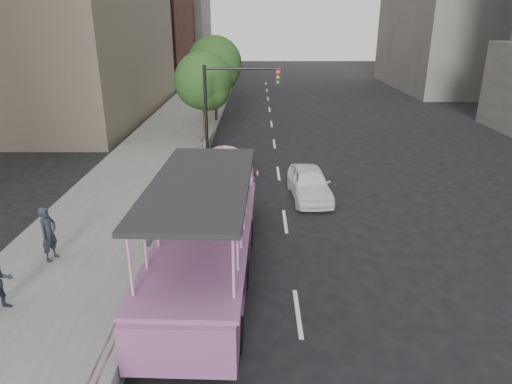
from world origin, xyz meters
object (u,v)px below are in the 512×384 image
Objects in this scene: pedestrian_far at (149,220)px; pedestrian_near at (49,234)px; traffic_signal at (227,97)px; street_tree_near at (205,83)px; street_tree_far at (216,66)px; duck_boat at (210,231)px; parking_sign at (186,185)px; car at (309,183)px.

pedestrian_near is at bearing 120.16° from pedestrian_far.
pedestrian_near is at bearing -112.01° from traffic_signal.
traffic_signal reaches higher than pedestrian_far.
traffic_signal is 3.80m from street_tree_near.
traffic_signal is 0.81× the size of street_tree_far.
parking_sign is (-1.07, 2.53, 0.61)m from duck_boat.
street_tree_far is at bearing 91.41° from parking_sign.
pedestrian_near is 22.00m from street_tree_far.
traffic_signal is at bearing -0.93° from pedestrian_far.
duck_boat reaches higher than pedestrian_far.
duck_boat is 5.90× the size of pedestrian_far.
pedestrian_near is (-8.79, -6.12, 0.49)m from car.
street_tree_near reaches higher than car.
parking_sign is 0.58× the size of traffic_signal.
street_tree_near reaches higher than pedestrian_near.
pedestrian_near is 3.09m from pedestrian_far.
pedestrian_near reaches higher than car.
parking_sign is at bearing -88.59° from street_tree_far.
duck_boat is 3.41× the size of parking_sign.
parking_sign is at bearing -95.61° from traffic_signal.
street_tree_near is 0.89× the size of street_tree_far.
traffic_signal is at bearing 90.66° from duck_boat.
duck_boat is 7.17m from car.
duck_boat reaches higher than car.
car is 2.30× the size of pedestrian_near.
car is 1.34× the size of parking_sign.
car is 0.63× the size of street_tree_far.
parking_sign reaches higher than pedestrian_near.
street_tree_far reaches higher than street_tree_near.
duck_boat is 12.23m from traffic_signal.
car is at bearing -41.30° from pedestrian_near.
parking_sign is (1.06, 1.48, 0.70)m from pedestrian_far.
street_tree_far reaches higher than pedestrian_near.
car is 2.32× the size of pedestrian_far.
street_tree_near reaches higher than pedestrian_far.
traffic_signal is (1.99, 10.97, 2.32)m from pedestrian_far.
car is 7.76m from pedestrian_far.
street_tree_near is at bearing 96.41° from duck_boat.
parking_sign is at bearing 112.97° from duck_boat.
street_tree_far is (0.20, 6.00, 0.49)m from street_tree_near.
street_tree_far is (-1.40, 9.43, 0.81)m from traffic_signal.
traffic_signal is (-3.91, 5.95, 2.81)m from car.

